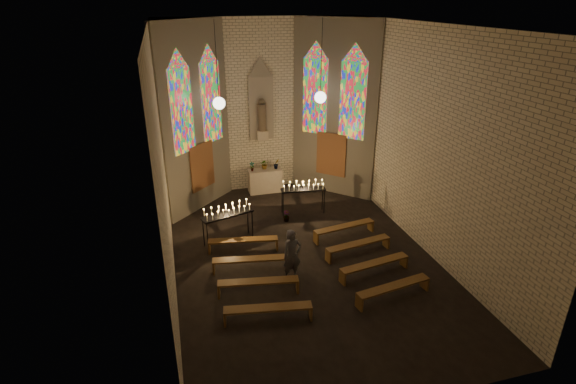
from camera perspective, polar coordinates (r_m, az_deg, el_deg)
The scene contains 18 objects.
floor at distance 14.59m, azimuth 1.86°, elevation -8.20°, with size 12.00×12.00×0.00m, color black.
room at distance 16.14m, azimuth -1.52°, elevation 9.37°, with size 8.22×12.43×7.00m.
altar at distance 19.08m, azimuth -2.93°, elevation 1.46°, with size 1.40×0.60×1.00m, color beige.
flower_vase_left at distance 18.70m, azimuth -4.60°, elevation 3.24°, with size 0.21×0.14×0.39m, color #4C723F.
flower_vase_center at distance 18.91m, azimuth -2.98°, elevation 3.55°, with size 0.37×0.32×0.41m, color #4C723F.
flower_vase_right at distance 18.90m, azimuth -1.49°, elevation 3.59°, with size 0.23×0.19×0.43m, color #4C723F.
aisle_flower_pot at distance 16.65m, azimuth -0.22°, elevation -3.07°, with size 0.23×0.23×0.41m, color #4C723F.
votive_stand_left at distance 15.03m, azimuth -7.69°, elevation -2.55°, with size 1.81×0.93×1.30m.
votive_stand_right at distance 16.94m, azimuth 1.95°, elevation 0.60°, with size 1.73×0.60×1.24m.
pew_left_0 at distance 14.79m, azimuth -5.72°, elevation -6.26°, with size 2.28×0.68×0.43m.
pew_right_0 at distance 15.65m, azimuth 7.16°, elevation -4.53°, with size 2.28×0.68×0.43m.
pew_left_1 at distance 13.77m, azimuth -4.83°, elevation -8.67°, with size 2.28×0.68×0.43m.
pew_right_1 at distance 14.70m, azimuth 8.91°, elevation -6.64°, with size 2.28×0.68×0.43m.
pew_left_2 at distance 12.79m, azimuth -3.79°, elevation -11.46°, with size 2.28×0.68×0.43m.
pew_right_2 at distance 13.78m, azimuth 10.93°, elevation -9.04°, with size 2.28×0.68×0.43m.
pew_left_3 at distance 11.85m, azimuth -2.56°, elevation -14.70°, with size 2.28×0.68×0.43m.
pew_right_3 at distance 12.91m, azimuth 13.25°, elevation -11.75°, with size 2.28×0.68×0.43m.
visitor at distance 13.11m, azimuth 0.52°, elevation -8.06°, with size 0.59×0.39×1.61m, color #51505B.
Camera 1 is at (-3.73, -11.81, 7.70)m, focal length 28.00 mm.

